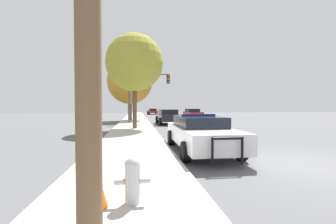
# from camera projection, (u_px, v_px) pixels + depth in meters

# --- Properties ---
(ground_plane) EXTENTS (110.00, 110.00, 0.00)m
(ground_plane) POSITION_uv_depth(u_px,v_px,m) (301.00, 164.00, 6.71)
(ground_plane) COLOR #565659
(sidewalk_left) EXTENTS (3.00, 110.00, 0.13)m
(sidewalk_left) POSITION_uv_depth(u_px,v_px,m) (129.00, 168.00, 6.01)
(sidewalk_left) COLOR #BCB7AD
(sidewalk_left) RESTS_ON ground_plane
(police_car) EXTENTS (2.07, 5.27, 1.43)m
(police_car) POSITION_uv_depth(u_px,v_px,m) (200.00, 132.00, 8.60)
(police_car) COLOR white
(police_car) RESTS_ON ground_plane
(fire_hydrant) EXTENTS (0.59, 0.26, 0.77)m
(fire_hydrant) POSITION_uv_depth(u_px,v_px,m) (132.00, 179.00, 3.68)
(fire_hydrant) COLOR #B7BCC1
(fire_hydrant) RESTS_ON sidewalk_left
(traffic_light) EXTENTS (4.04, 0.35, 4.90)m
(traffic_light) POSITION_uv_depth(u_px,v_px,m) (146.00, 87.00, 21.91)
(traffic_light) COLOR #424247
(traffic_light) RESTS_ON sidewalk_left
(car_background_oncoming) EXTENTS (1.97, 4.25, 1.40)m
(car_background_oncoming) POSITION_uv_depth(u_px,v_px,m) (193.00, 114.00, 29.73)
(car_background_oncoming) COLOR maroon
(car_background_oncoming) RESTS_ON ground_plane
(car_background_distant) EXTENTS (2.09, 4.43, 1.24)m
(car_background_distant) POSITION_uv_depth(u_px,v_px,m) (152.00, 111.00, 47.77)
(car_background_distant) COLOR maroon
(car_background_distant) RESTS_ON ground_plane
(car_background_midblock) EXTENTS (2.11, 4.06, 1.43)m
(car_background_midblock) POSITION_uv_depth(u_px,v_px,m) (168.00, 116.00, 21.49)
(car_background_midblock) COLOR black
(car_background_midblock) RESTS_ON ground_plane
(tree_sidewalk_mid) EXTENTS (5.24, 5.24, 7.11)m
(tree_sidewalk_mid) POSITION_uv_depth(u_px,v_px,m) (130.00, 82.00, 26.09)
(tree_sidewalk_mid) COLOR brown
(tree_sidewalk_mid) RESTS_ON sidewalk_left
(tree_sidewalk_near) EXTENTS (4.15, 4.15, 6.84)m
(tree_sidewalk_near) POSITION_uv_depth(u_px,v_px,m) (135.00, 63.00, 16.25)
(tree_sidewalk_near) COLOR brown
(tree_sidewalk_near) RESTS_ON sidewalk_left
(traffic_cone) EXTENTS (0.35, 0.35, 0.59)m
(traffic_cone) POSITION_uv_depth(u_px,v_px,m) (97.00, 189.00, 3.52)
(traffic_cone) COLOR orange
(traffic_cone) RESTS_ON sidewalk_left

